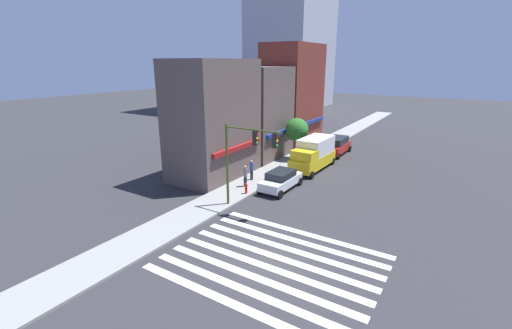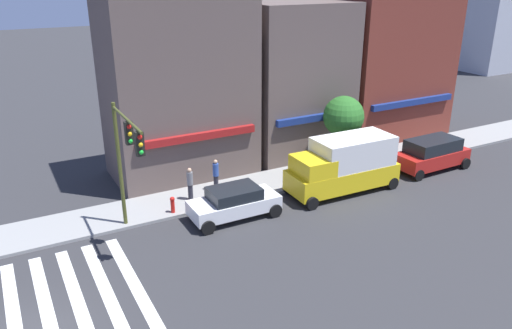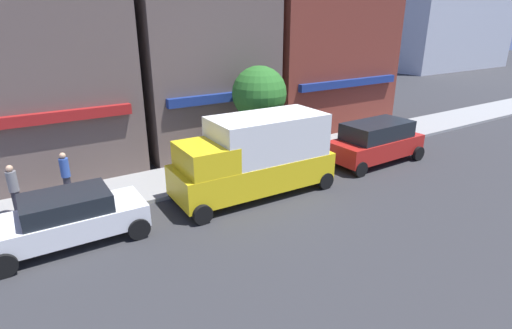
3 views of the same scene
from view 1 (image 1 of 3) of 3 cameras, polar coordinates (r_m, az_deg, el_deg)
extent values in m
plane|color=#2D2D30|center=(18.64, 2.80, -15.92)|extent=(200.00, 200.00, 0.00)
cube|color=gray|center=(22.72, -14.15, -9.86)|extent=(120.00, 3.00, 0.15)
cube|color=silver|center=(16.08, -4.32, -21.99)|extent=(0.48, 10.80, 0.01)
cube|color=silver|center=(16.76, -2.01, -20.09)|extent=(0.48, 10.80, 0.01)
cube|color=silver|center=(17.49, 0.07, -18.32)|extent=(0.48, 10.80, 0.01)
cube|color=silver|center=(18.25, 1.93, -16.68)|extent=(0.48, 10.80, 0.01)
cube|color=silver|center=(19.03, 3.62, -15.16)|extent=(0.48, 10.80, 0.01)
cube|color=silver|center=(19.85, 5.15, -13.75)|extent=(0.48, 10.80, 0.01)
cube|color=silver|center=(20.69, 6.54, -12.44)|extent=(0.48, 10.80, 0.01)
cube|color=silver|center=(21.55, 7.81, -11.23)|extent=(0.48, 10.80, 0.01)
cube|color=brown|center=(30.50, -7.18, 7.36)|extent=(7.98, 5.00, 10.31)
cube|color=maroon|center=(29.36, -3.00, 2.80)|extent=(6.79, 0.30, 0.40)
cube|color=brown|center=(36.82, 0.56, 8.51)|extent=(6.62, 5.00, 9.58)
cube|color=navy|center=(35.82, 4.18, 5.32)|extent=(5.62, 0.30, 0.40)
cube|color=maroon|center=(43.54, 6.14, 11.41)|extent=(8.34, 5.00, 12.19)
cube|color=navy|center=(42.84, 9.21, 7.03)|extent=(7.09, 0.30, 0.40)
cylinder|color=#474C1E|center=(24.21, -4.81, -0.24)|extent=(0.18, 0.18, 6.02)
cylinder|color=#474C1E|center=(22.35, -0.61, 5.82)|extent=(0.12, 4.24, 0.12)
cube|color=black|center=(22.34, -0.15, 4.44)|extent=(0.32, 0.24, 0.95)
sphere|color=red|center=(22.21, 0.14, 5.15)|extent=(0.18, 0.18, 0.18)
sphere|color=#EAAD14|center=(22.28, 0.14, 4.39)|extent=(0.18, 0.18, 0.18)
sphere|color=green|center=(22.34, 0.13, 3.64)|extent=(0.18, 0.18, 0.18)
cube|color=black|center=(21.60, 3.19, 3.99)|extent=(0.32, 0.24, 0.95)
sphere|color=red|center=(21.48, 3.50, 4.71)|extent=(0.18, 0.18, 0.18)
sphere|color=#EAAD14|center=(21.54, 3.49, 3.93)|extent=(0.18, 0.18, 0.18)
sphere|color=green|center=(21.61, 3.48, 3.16)|extent=(0.18, 0.18, 0.18)
cube|color=white|center=(28.01, 4.15, -2.84)|extent=(4.41, 1.83, 0.70)
cube|color=black|center=(27.81, 4.18, -1.63)|extent=(2.43, 1.67, 0.55)
cylinder|color=black|center=(27.09, 0.66, -4.28)|extent=(0.68, 0.22, 0.68)
cylinder|color=black|center=(26.26, 4.02, -5.02)|extent=(0.68, 0.22, 0.68)
cylinder|color=black|center=(30.02, 4.24, -2.20)|extent=(0.68, 0.22, 0.68)
cylinder|color=black|center=(29.28, 7.35, -2.79)|extent=(0.68, 0.22, 0.68)
cube|color=yellow|center=(33.61, 9.44, 0.67)|extent=(6.25, 2.35, 1.10)
cube|color=silver|center=(33.83, 9.96, 3.12)|extent=(4.39, 2.31, 1.60)
cube|color=yellow|center=(31.59, 8.11, 1.58)|extent=(1.79, 2.13, 0.90)
cylinder|color=black|center=(31.85, 5.67, -1.11)|extent=(0.68, 0.22, 0.68)
cylinder|color=black|center=(30.99, 9.31, -1.77)|extent=(0.68, 0.22, 0.68)
cylinder|color=black|center=(36.56, 9.47, 1.08)|extent=(0.68, 0.22, 0.68)
cylinder|color=black|center=(35.81, 12.71, 0.57)|extent=(0.68, 0.22, 0.68)
cube|color=#B21E19|center=(39.78, 13.26, 2.77)|extent=(4.74, 2.01, 0.85)
cube|color=black|center=(39.60, 13.34, 3.89)|extent=(3.33, 1.83, 0.75)
cylinder|color=black|center=(38.42, 10.93, 1.77)|extent=(0.68, 0.22, 0.68)
cylinder|color=black|center=(37.80, 13.60, 1.36)|extent=(0.68, 0.22, 0.68)
cylinder|color=black|center=(41.96, 12.89, 2.91)|extent=(0.68, 0.22, 0.68)
cylinder|color=black|center=(41.40, 15.36, 2.55)|extent=(0.68, 0.22, 0.68)
cylinder|color=#23232D|center=(29.90, -0.74, -1.76)|extent=(0.26, 0.26, 0.85)
cylinder|color=#2D4C9E|center=(29.66, -0.74, -0.33)|extent=(0.32, 0.32, 0.70)
sphere|color=tan|center=(29.53, -0.75, 0.52)|extent=(0.22, 0.22, 0.22)
cylinder|color=#23232D|center=(28.35, -1.79, -2.81)|extent=(0.26, 0.26, 0.85)
cylinder|color=slate|center=(28.10, -1.80, -1.32)|extent=(0.32, 0.32, 0.70)
sphere|color=tan|center=(27.96, -1.81, -0.43)|extent=(0.22, 0.22, 0.22)
cylinder|color=red|center=(26.85, -1.66, -4.18)|extent=(0.20, 0.20, 0.65)
sphere|color=red|center=(26.71, -1.66, -3.38)|extent=(0.24, 0.24, 0.24)
cylinder|color=brown|center=(36.44, 6.71, 2.70)|extent=(0.24, 0.24, 2.29)
sphere|color=#286623|center=(36.02, 6.82, 5.77)|extent=(2.43, 2.43, 2.43)
camera|label=2|loc=(15.77, 62.71, 12.91)|focal=35.00mm
camera|label=3|loc=(22.63, 30.96, 5.20)|focal=28.00mm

